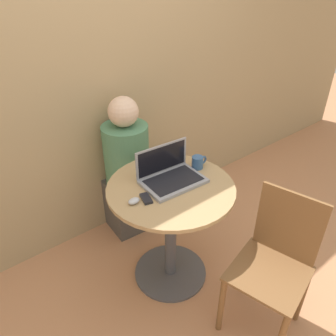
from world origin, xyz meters
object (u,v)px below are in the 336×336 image
(laptop, at_px, (170,175))
(cell_phone, at_px, (146,198))
(chair_empty, at_px, (274,264))
(person_seated, at_px, (125,176))

(laptop, bearing_deg, cell_phone, -163.37)
(laptop, relative_size, chair_empty, 0.43)
(laptop, bearing_deg, person_seated, 87.91)
(laptop, xyz_separation_m, cell_phone, (-0.23, -0.07, -0.03))
(person_seated, bearing_deg, cell_phone, -110.87)
(laptop, distance_m, cell_phone, 0.25)
(laptop, xyz_separation_m, chair_empty, (0.20, -0.69, -0.34))
(laptop, relative_size, person_seated, 0.34)
(laptop, distance_m, person_seated, 0.69)
(chair_empty, relative_size, person_seated, 0.77)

